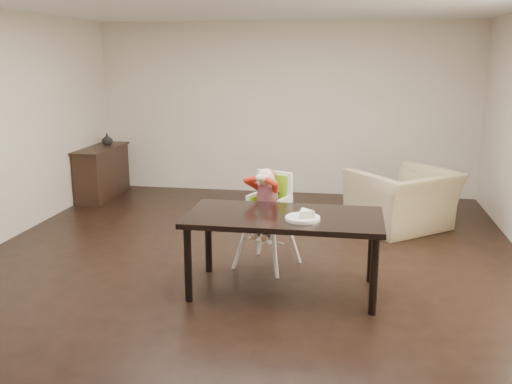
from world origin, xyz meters
The scene contains 8 objects.
ground centered at (0.00, 0.00, 0.00)m, with size 7.00×7.00×0.00m, color black.
room_walls centered at (0.00, 0.00, 1.86)m, with size 6.02×7.02×2.71m.
dining_table centered at (0.48, -0.51, 0.67)m, with size 1.80×0.90×0.75m.
high_chair centered at (0.24, 0.15, 0.74)m, with size 0.57×0.57×1.05m.
plate centered at (0.67, -0.64, 0.78)m, with size 0.33×0.33×0.09m.
armchair centered at (1.74, 1.72, 0.52)m, with size 1.18×0.77×1.03m, color tan.
sideboard centered at (-2.78, 2.70, 0.40)m, with size 0.44×1.26×0.79m.
vase centered at (-2.78, 2.96, 0.88)m, with size 0.17×0.18×0.17m, color #99999E.
Camera 1 is at (1.07, -5.53, 2.18)m, focal length 40.00 mm.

